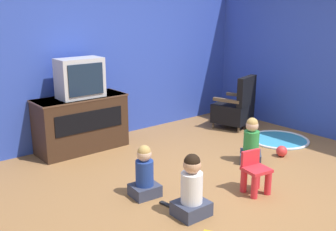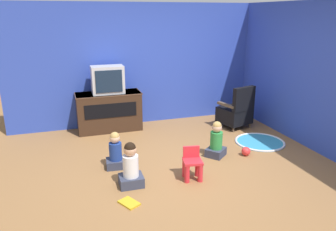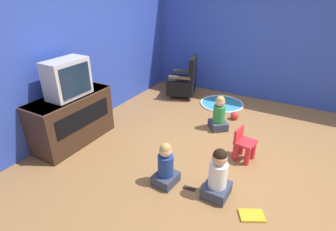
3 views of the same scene
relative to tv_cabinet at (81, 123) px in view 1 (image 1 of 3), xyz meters
The scene contains 12 objects.
ground_plane 2.27m from the tv_cabinet, 63.23° to the right, with size 30.00×30.00×0.00m, color olive.
wall_back 1.15m from the tv_cabinet, 26.56° to the left, with size 5.35×0.12×2.52m.
tv_cabinet is the anchor object (origin of this frame).
television 0.66m from the tv_cabinet, 90.00° to the right, with size 0.62×0.35×0.55m.
black_armchair 2.62m from the tv_cabinet, 14.76° to the right, with size 0.70×0.70×0.90m.
yellow_kid_chair 2.61m from the tv_cabinet, 71.41° to the right, with size 0.31×0.30×0.47m.
play_mat 3.02m from the tv_cabinet, 31.47° to the right, with size 0.91×0.91×0.04m.
child_watching_left 2.39m from the tv_cabinet, 50.88° to the right, with size 0.41×0.41×0.61m.
child_watching_center 1.77m from the tv_cabinet, 95.37° to the right, with size 0.32×0.29×0.58m.
child_watching_right 2.39m from the tv_cabinet, 91.35° to the right, with size 0.34×0.30×0.65m.
toy_ball 2.85m from the tv_cabinet, 45.05° to the right, with size 0.15×0.15×0.15m.
remote_control 2.11m from the tv_cabinet, 93.41° to the right, with size 0.06×0.15×0.02m.
Camera 1 is at (-3.46, -2.95, 1.98)m, focal length 42.00 mm.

